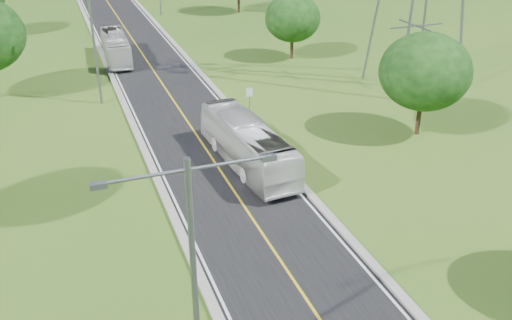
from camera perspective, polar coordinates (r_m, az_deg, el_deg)
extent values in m
plane|color=#2D5317|center=(66.53, -11.44, 10.53)|extent=(260.00, 260.00, 0.00)
cube|color=black|center=(72.26, -12.27, 11.73)|extent=(8.00, 150.00, 0.06)
cube|color=gray|center=(71.81, -15.67, 11.34)|extent=(0.50, 150.00, 0.22)
cube|color=gray|center=(72.92, -8.91, 12.21)|extent=(0.50, 150.00, 0.22)
cylinder|color=slate|center=(46.93, -0.66, 5.87)|extent=(0.08, 0.08, 2.40)
cube|color=white|center=(46.63, -0.65, 6.78)|extent=(0.55, 0.04, 0.70)
cylinder|color=slate|center=(20.29, -6.17, -12.57)|extent=(0.22, 0.22, 10.00)
cylinder|color=slate|center=(17.55, -11.31, -1.67)|extent=(2.80, 0.12, 0.12)
cylinder|color=slate|center=(18.08, -2.57, -0.26)|extent=(2.80, 0.12, 0.12)
cube|color=slate|center=(17.48, -15.49, -2.48)|extent=(0.50, 0.25, 0.18)
cube|color=slate|center=(18.49, 1.27, 0.22)|extent=(0.50, 0.25, 0.18)
cylinder|color=slate|center=(50.19, -15.84, 10.82)|extent=(0.22, 0.22, 10.00)
cylinder|color=black|center=(45.02, 15.97, 4.23)|extent=(0.36, 0.36, 2.88)
ellipsoid|color=black|center=(43.87, 16.54, 8.48)|extent=(6.72, 6.72, 5.71)
cylinder|color=black|center=(62.75, 3.60, 11.24)|extent=(0.36, 0.36, 2.52)
ellipsoid|color=black|center=(62.02, 3.68, 13.98)|extent=(5.88, 5.88, 5.00)
cylinder|color=black|center=(85.25, -1.74, 15.54)|extent=(0.36, 0.36, 3.06)
imported|color=silver|center=(38.25, -0.88, 1.61)|extent=(3.52, 11.51, 3.16)
imported|color=silver|center=(63.51, -13.87, 10.92)|extent=(2.79, 10.29, 2.84)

